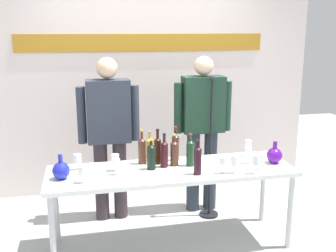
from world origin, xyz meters
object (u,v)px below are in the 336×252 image
display_table (172,175)px  microphone_stand (210,171)px  wine_glass_right_0 (260,159)px  wine_bottle_1 (174,152)px  wine_glass_left_3 (83,171)px  wine_glass_left_2 (115,159)px  wine_bottle_0 (198,159)px  wine_bottle_2 (176,146)px  decanter_blue_left (61,170)px  wine_glass_right_3 (248,145)px  wine_bottle_6 (150,149)px  wine_glass_right_1 (234,161)px  wine_glass_right_2 (223,162)px  wine_bottle_4 (158,149)px  wine_bottle_7 (190,152)px  wine_glass_left_0 (78,159)px  wine_bottle_3 (151,156)px  decanter_blue_right (274,155)px  wine_glass_left_1 (117,163)px  wine_bottle_8 (142,150)px  wine_glass_right_4 (248,152)px  presenter_right (203,124)px  wine_bottle_5 (164,153)px  wine_glass_right_5 (256,160)px  presenter_left (109,129)px

display_table → microphone_stand: bearing=43.6°
wine_glass_right_0 → wine_bottle_1: bearing=158.3°
wine_bottle_1 → wine_glass_left_3: (-0.82, -0.26, -0.02)m
wine_glass_left_2 → wine_bottle_0: bearing=-19.0°
wine_glass_right_0 → wine_bottle_0: bearing=178.7°
wine_bottle_2 → decanter_blue_left: bearing=-165.1°
wine_glass_right_3 → wine_bottle_6: bearing=176.3°
wine_glass_right_1 → wine_bottle_0: bearing=172.0°
wine_glass_right_2 → wine_bottle_4: bearing=143.5°
wine_bottle_4 → wine_bottle_7: wine_bottle_4 is taller
wine_glass_left_0 → wine_glass_right_0: bearing=-12.7°
decanter_blue_left → microphone_stand: microphone_stand is taller
wine_bottle_3 → wine_glass_right_3: wine_bottle_3 is taller
decanter_blue_left → wine_glass_right_3: 1.78m
wine_glass_right_0 → wine_glass_right_2: bearing=-178.0°
wine_bottle_7 → decanter_blue_left: bearing=-175.3°
decanter_blue_left → wine_glass_right_2: size_ratio=1.48×
decanter_blue_right → wine_bottle_7: 0.79m
wine_bottle_7 → wine_glass_left_1: 0.68m
wine_bottle_8 → microphone_stand: size_ratio=0.21×
wine_glass_left_3 → wine_bottle_2: bearing=25.0°
display_table → decanter_blue_left: size_ratio=10.27×
display_table → wine_bottle_0: 0.32m
wine_bottle_7 → wine_glass_left_2: (-0.68, 0.00, -0.02)m
wine_bottle_6 → wine_glass_right_1: 0.81m
wine_glass_right_4 → wine_glass_left_2: bearing=177.2°
wine_glass_right_3 → presenter_right: bearing=123.6°
display_table → wine_glass_left_1: bearing=-175.5°
wine_bottle_0 → wine_bottle_4: bearing=129.0°
wine_glass_left_0 → wine_glass_right_3: (1.62, 0.04, 0.01)m
wine_glass_left_3 → wine_glass_left_0: bearing=96.8°
presenter_right → wine_glass_right_1: 0.91m
wine_glass_left_1 → wine_glass_right_2: wine_glass_right_2 is taller
wine_bottle_2 → wine_bottle_5: wine_bottle_2 is taller
wine_bottle_2 → wine_glass_left_3: (-0.86, -0.40, -0.03)m
wine_bottle_6 → wine_glass_right_2: (0.56, -0.47, -0.01)m
wine_bottle_0 → wine_bottle_8: bearing=137.7°
wine_glass_right_1 → wine_bottle_6: bearing=142.9°
display_table → wine_bottle_2: size_ratio=6.66×
wine_bottle_6 → wine_glass_right_5: (0.82, -0.54, 0.00)m
decanter_blue_left → wine_bottle_6: bearing=21.0°
wine_glass_right_2 → wine_glass_left_0: bearing=163.3°
wine_glass_left_3 → wine_glass_right_2: size_ratio=0.99×
wine_glass_left_3 → wine_glass_right_2: 1.18m
display_table → wine_glass_right_3: 0.86m
wine_bottle_3 → wine_bottle_6: bearing=82.9°
wine_bottle_3 → wine_glass_left_2: (-0.31, 0.02, -0.01)m
wine_bottle_0 → wine_glass_left_0: (-1.00, 0.34, -0.03)m
presenter_right → wine_glass_left_2: 1.17m
presenter_left → wine_glass_left_0: (-0.32, -0.52, -0.12)m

